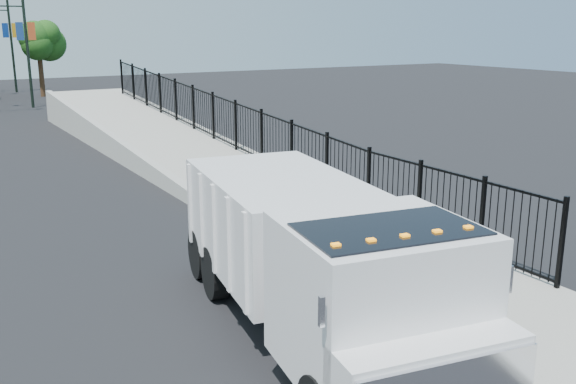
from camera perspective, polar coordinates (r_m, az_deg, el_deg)
ground at (r=12.67m, az=5.45°, el=-9.17°), size 120.00×120.00×0.00m
sidewalk at (r=12.54m, az=18.24°, el=-9.84°), size 3.55×12.00×0.12m
curb at (r=11.25m, az=11.63°, el=-12.17°), size 0.30×12.00×0.16m
ramp at (r=27.35m, az=-11.04°, el=3.53°), size 3.95×24.06×3.19m
iron_fence at (r=24.11m, az=-4.64°, el=4.47°), size 0.10×28.00×1.80m
truck at (r=10.36m, az=2.58°, el=-5.73°), size 3.70×8.05×2.65m
worker at (r=11.61m, az=11.58°, el=-5.81°), size 0.68×0.83×1.97m
debris at (r=13.53m, az=17.86°, el=-7.54°), size 0.32×0.32×0.08m
light_pole_1 at (r=44.64m, az=-22.63°, el=12.50°), size 3.78×0.22×8.00m
light_pole_3 at (r=55.82m, az=-23.73°, el=12.57°), size 3.77×0.22×8.00m
tree_1 at (r=51.71m, az=-21.31°, el=12.25°), size 2.35×2.35×5.17m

